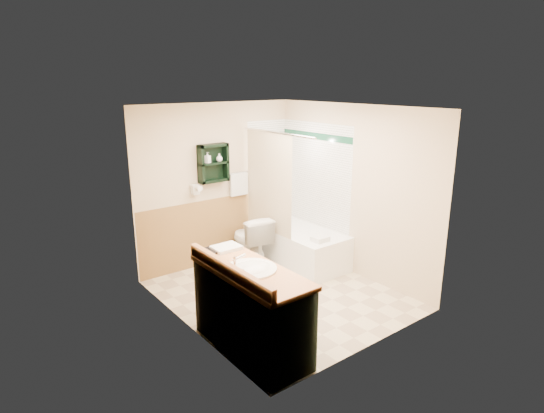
# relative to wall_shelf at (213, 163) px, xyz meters

# --- Properties ---
(floor) EXTENTS (3.00, 3.00, 0.00)m
(floor) POSITION_rel_wall_shelf_xyz_m (0.10, -1.41, -1.55)
(floor) COLOR beige
(floor) RESTS_ON ground
(back_wall) EXTENTS (2.60, 0.04, 2.40)m
(back_wall) POSITION_rel_wall_shelf_xyz_m (0.10, 0.11, -0.35)
(back_wall) COLOR beige
(back_wall) RESTS_ON ground
(left_wall) EXTENTS (0.04, 3.00, 2.40)m
(left_wall) POSITION_rel_wall_shelf_xyz_m (-1.22, -1.41, -0.35)
(left_wall) COLOR beige
(left_wall) RESTS_ON ground
(right_wall) EXTENTS (0.04, 3.00, 2.40)m
(right_wall) POSITION_rel_wall_shelf_xyz_m (1.42, -1.41, -0.35)
(right_wall) COLOR beige
(right_wall) RESTS_ON ground
(ceiling) EXTENTS (2.60, 3.00, 0.04)m
(ceiling) POSITION_rel_wall_shelf_xyz_m (0.10, -1.41, 0.87)
(ceiling) COLOR white
(ceiling) RESTS_ON back_wall
(wainscot_left) EXTENTS (2.98, 2.98, 1.00)m
(wainscot_left) POSITION_rel_wall_shelf_xyz_m (-1.19, -1.41, -1.05)
(wainscot_left) COLOR #A87A44
(wainscot_left) RESTS_ON left_wall
(wainscot_back) EXTENTS (2.58, 2.58, 1.00)m
(wainscot_back) POSITION_rel_wall_shelf_xyz_m (0.10, 0.08, -1.05)
(wainscot_back) COLOR #A87A44
(wainscot_back) RESTS_ON back_wall
(mirror_frame) EXTENTS (1.30, 1.30, 1.00)m
(mirror_frame) POSITION_rel_wall_shelf_xyz_m (-1.17, -1.96, -0.05)
(mirror_frame) COLOR brown
(mirror_frame) RESTS_ON left_wall
(mirror_glass) EXTENTS (1.20, 1.20, 0.90)m
(mirror_glass) POSITION_rel_wall_shelf_xyz_m (-1.17, -1.96, -0.05)
(mirror_glass) COLOR white
(mirror_glass) RESTS_ON left_wall
(tile_right) EXTENTS (1.50, 1.50, 2.10)m
(tile_right) POSITION_rel_wall_shelf_xyz_m (1.38, -0.66, -0.50)
(tile_right) COLOR white
(tile_right) RESTS_ON right_wall
(tile_back) EXTENTS (0.95, 0.95, 2.10)m
(tile_back) POSITION_rel_wall_shelf_xyz_m (1.13, 0.07, -0.50)
(tile_back) COLOR white
(tile_back) RESTS_ON back_wall
(tile_accent) EXTENTS (1.50, 1.50, 0.10)m
(tile_accent) POSITION_rel_wall_shelf_xyz_m (1.37, -0.66, 0.35)
(tile_accent) COLOR #13452E
(tile_accent) RESTS_ON right_wall
(wall_shelf) EXTENTS (0.45, 0.15, 0.55)m
(wall_shelf) POSITION_rel_wall_shelf_xyz_m (0.00, 0.00, 0.00)
(wall_shelf) COLOR black
(wall_shelf) RESTS_ON back_wall
(hair_dryer) EXTENTS (0.10, 0.24, 0.18)m
(hair_dryer) POSITION_rel_wall_shelf_xyz_m (-0.30, 0.02, -0.35)
(hair_dryer) COLOR silver
(hair_dryer) RESTS_ON back_wall
(towel_bar) EXTENTS (0.40, 0.06, 0.40)m
(towel_bar) POSITION_rel_wall_shelf_xyz_m (0.45, 0.04, -0.20)
(towel_bar) COLOR white
(towel_bar) RESTS_ON back_wall
(curtain_rod) EXTENTS (0.03, 1.60, 0.03)m
(curtain_rod) POSITION_rel_wall_shelf_xyz_m (0.63, -0.66, 0.45)
(curtain_rod) COLOR silver
(curtain_rod) RESTS_ON back_wall
(shower_curtain) EXTENTS (1.05, 1.05, 1.70)m
(shower_curtain) POSITION_rel_wall_shelf_xyz_m (0.63, -0.48, -0.40)
(shower_curtain) COLOR beige
(shower_curtain) RESTS_ON curtain_rod
(vanity) EXTENTS (0.59, 1.42, 0.90)m
(vanity) POSITION_rel_wall_shelf_xyz_m (-0.89, -2.19, -1.10)
(vanity) COLOR black
(vanity) RESTS_ON ground
(bathtub) EXTENTS (0.79, 1.50, 0.53)m
(bathtub) POSITION_rel_wall_shelf_xyz_m (1.03, -0.74, -1.29)
(bathtub) COLOR white
(bathtub) RESTS_ON ground
(toilet) EXTENTS (0.54, 0.84, 0.77)m
(toilet) POSITION_rel_wall_shelf_xyz_m (0.38, -0.36, -1.16)
(toilet) COLOR white
(toilet) RESTS_ON ground
(counter_towel) EXTENTS (0.30, 0.24, 0.04)m
(counter_towel) POSITION_rel_wall_shelf_xyz_m (-0.79, -1.58, -0.63)
(counter_towel) COLOR white
(counter_towel) RESTS_ON vanity
(vanity_book) EXTENTS (0.17, 0.04, 0.22)m
(vanity_book) POSITION_rel_wall_shelf_xyz_m (-1.06, -1.54, -0.54)
(vanity_book) COLOR black
(vanity_book) RESTS_ON vanity
(tub_towel) EXTENTS (0.22, 0.18, 0.07)m
(tub_towel) POSITION_rel_wall_shelf_xyz_m (0.91, -1.29, -0.99)
(tub_towel) COLOR white
(tub_towel) RESTS_ON bathtub
(soap_bottle_a) EXTENTS (0.12, 0.17, 0.07)m
(soap_bottle_a) POSITION_rel_wall_shelf_xyz_m (-0.10, -0.01, 0.05)
(soap_bottle_a) COLOR white
(soap_bottle_a) RESTS_ON wall_shelf
(soap_bottle_b) EXTENTS (0.12, 0.13, 0.09)m
(soap_bottle_b) POSITION_rel_wall_shelf_xyz_m (0.10, -0.01, 0.06)
(soap_bottle_b) COLOR white
(soap_bottle_b) RESTS_ON wall_shelf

